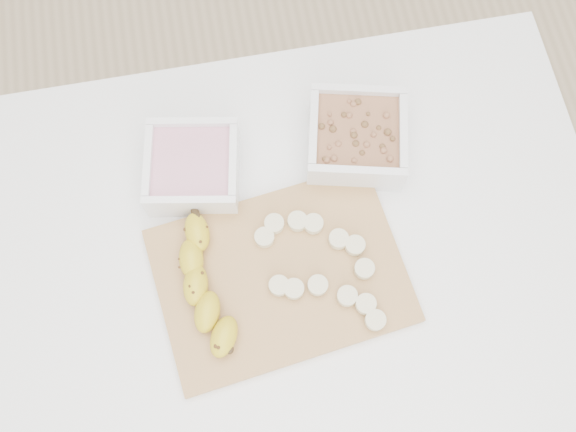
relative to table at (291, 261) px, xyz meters
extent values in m
plane|color=#C6AD89|center=(0.00, 0.00, -0.65)|extent=(3.50, 3.50, 0.00)
cube|color=white|center=(0.00, 0.00, 0.08)|extent=(1.00, 0.70, 0.04)
cylinder|color=white|center=(0.44, -0.29, -0.30)|extent=(0.05, 0.05, 0.71)
cylinder|color=white|center=(-0.44, 0.29, -0.30)|extent=(0.05, 0.05, 0.71)
cylinder|color=white|center=(0.44, 0.29, -0.30)|extent=(0.05, 0.05, 0.71)
cube|color=white|center=(-0.13, 0.15, 0.13)|extent=(0.16, 0.16, 0.07)
cube|color=pink|center=(-0.13, 0.15, 0.13)|extent=(0.14, 0.14, 0.04)
cube|color=white|center=(0.13, 0.15, 0.13)|extent=(0.18, 0.18, 0.07)
cube|color=#8F5E3F|center=(0.13, 0.15, 0.13)|extent=(0.15, 0.15, 0.04)
cube|color=tan|center=(-0.03, -0.05, 0.10)|extent=(0.40, 0.31, 0.01)
cylinder|color=beige|center=(-0.04, 0.01, 0.12)|extent=(0.03, 0.03, 0.01)
cylinder|color=beige|center=(-0.02, 0.03, 0.12)|extent=(0.03, 0.03, 0.01)
cylinder|color=beige|center=(0.02, 0.03, 0.12)|extent=(0.03, 0.03, 0.01)
cylinder|color=beige|center=(0.04, 0.02, 0.12)|extent=(0.03, 0.03, 0.01)
cylinder|color=beige|center=(0.07, -0.01, 0.12)|extent=(0.03, 0.03, 0.01)
cylinder|color=beige|center=(0.09, -0.02, 0.12)|extent=(0.03, 0.03, 0.01)
cylinder|color=beige|center=(0.10, -0.06, 0.12)|extent=(0.03, 0.03, 0.01)
cylinder|color=beige|center=(-0.03, -0.06, 0.12)|extent=(0.03, 0.03, 0.01)
cylinder|color=beige|center=(-0.01, -0.07, 0.12)|extent=(0.03, 0.03, 0.01)
cylinder|color=beige|center=(0.03, -0.07, 0.12)|extent=(0.03, 0.03, 0.01)
cylinder|color=beige|center=(0.07, -0.10, 0.12)|extent=(0.03, 0.03, 0.01)
cylinder|color=beige|center=(0.09, -0.11, 0.12)|extent=(0.03, 0.03, 0.01)
cylinder|color=beige|center=(0.10, -0.14, 0.12)|extent=(0.03, 0.03, 0.01)
camera|label=1|loc=(-0.05, -0.27, 1.06)|focal=40.00mm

